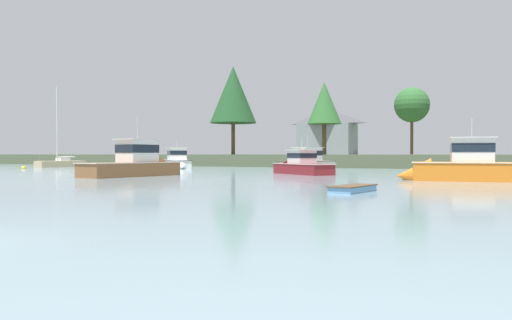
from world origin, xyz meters
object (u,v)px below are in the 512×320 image
cruiser_maroon (298,169)px  cruiser_cream (304,164)px  mooring_buoy_yellow (24,168)px  dinghy_skyblue (353,190)px  cruiser_orange (464,171)px  cruiser_white (177,164)px  mooring_buoy_red (454,170)px  cruiser_wood (140,168)px  sailboat_sand (61,165)px

cruiser_maroon → cruiser_cream: size_ratio=0.90×
cruiser_maroon → mooring_buoy_yellow: 36.17m
dinghy_skyblue → cruiser_orange: 13.59m
dinghy_skyblue → cruiser_cream: bearing=114.0°
cruiser_maroon → cruiser_orange: size_ratio=0.77×
cruiser_white → mooring_buoy_red: size_ratio=19.50×
dinghy_skyblue → cruiser_orange: cruiser_orange is taller
cruiser_orange → mooring_buoy_yellow: (-50.20, 7.28, -0.53)m
cruiser_wood → dinghy_skyblue: bearing=-26.0°
cruiser_white → mooring_buoy_yellow: 18.56m
sailboat_sand → mooring_buoy_yellow: 7.75m
cruiser_white → mooring_buoy_red: 32.48m
cruiser_maroon → sailboat_sand: sailboat_sand is taller
mooring_buoy_red → cruiser_orange: bearing=-84.2°
cruiser_cream → cruiser_wood: bearing=-109.6°
dinghy_skyblue → mooring_buoy_yellow: (-46.07, 20.21, -0.02)m
cruiser_orange → cruiser_wood: cruiser_wood is taller
cruiser_maroon → cruiser_white: 22.99m
cruiser_maroon → cruiser_orange: 15.35m
cruiser_maroon → cruiser_orange: cruiser_orange is taller
mooring_buoy_yellow → cruiser_white: bearing=31.4°
sailboat_sand → cruiser_cream: (34.67, 1.80, 0.39)m
sailboat_sand → dinghy_skyblue: bearing=-30.1°
cruiser_cream → mooring_buoy_red: cruiser_cream is taller
dinghy_skyblue → sailboat_sand: sailboat_sand is taller
cruiser_maroon → sailboat_sand: bearing=167.2°
cruiser_orange → mooring_buoy_yellow: cruiser_orange is taller
cruiser_white → mooring_buoy_yellow: size_ratio=14.92×
mooring_buoy_yellow → mooring_buoy_red: (48.04, 13.89, -0.02)m
cruiser_orange → cruiser_cream: size_ratio=1.17×
dinghy_skyblue → cruiser_wood: (-20.17, 9.85, 0.55)m
cruiser_orange → cruiser_cream: cruiser_orange is taller
cruiser_maroon → cruiser_wood: cruiser_wood is taller
cruiser_white → mooring_buoy_yellow: cruiser_white is taller
dinghy_skyblue → sailboat_sand: (-47.84, 27.75, 0.13)m
cruiser_maroon → cruiser_white: bearing=152.1°
cruiser_maroon → cruiser_wood: size_ratio=0.74×
cruiser_cream → cruiser_orange: bearing=-43.9°
cruiser_wood → mooring_buoy_yellow: bearing=158.2°
cruiser_cream → mooring_buoy_yellow: size_ratio=14.45×
cruiser_orange → mooring_buoy_red: cruiser_orange is taller
cruiser_white → mooring_buoy_yellow: (-15.84, -9.67, -0.50)m
cruiser_wood → sailboat_sand: 32.96m
dinghy_skyblue → mooring_buoy_red: dinghy_skyblue is taller
sailboat_sand → cruiser_white: (17.61, 2.13, 0.35)m
cruiser_white → mooring_buoy_red: (32.20, 4.22, -0.52)m
sailboat_sand → cruiser_maroon: bearing=-12.8°
cruiser_white → cruiser_cream: 17.07m
mooring_buoy_red → cruiser_white: bearing=-172.5°
cruiser_wood → mooring_buoy_red: (22.14, 24.25, -0.60)m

